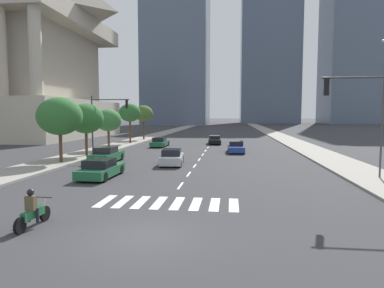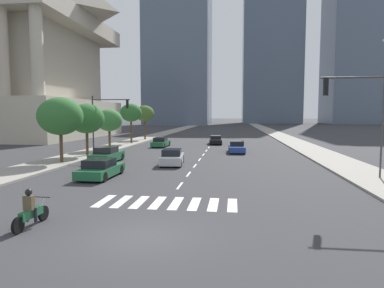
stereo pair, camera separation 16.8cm
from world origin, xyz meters
TOP-DOWN VIEW (x-y plane):
  - ground_plane at (0.00, 0.00)m, footprint 800.00×800.00m
  - sidewalk_east at (12.43, 30.00)m, footprint 4.00×260.00m
  - sidewalk_west at (-12.43, 30.00)m, footprint 4.00×260.00m
  - crosswalk_near at (0.00, 4.58)m, footprint 6.75×2.40m
  - lane_divider_center at (0.00, 32.58)m, footprint 0.14×50.00m
  - motorcycle_lead at (-4.42, 0.53)m, footprint 0.70×2.14m
  - sedan_silver_0 at (-2.00, 16.97)m, footprint 2.10×4.36m
  - sedan_green_1 at (-6.46, 32.81)m, footprint 1.88×4.38m
  - sedan_black_2 at (0.59, 38.01)m, footprint 2.07×4.89m
  - sedan_blue_3 at (3.56, 27.15)m, footprint 1.91×4.57m
  - sedan_green_4 at (-5.76, 10.56)m, footprint 2.01×4.45m
  - sedan_green_5 at (-8.11, 17.78)m, footprint 1.98×4.29m
  - traffic_signal_near at (10.15, 7.10)m, footprint 4.22×0.28m
  - traffic_signal_far at (-9.80, 22.15)m, footprint 4.25×0.28m
  - street_lamp_east at (12.73, 12.03)m, footprint 0.50×0.24m
  - street_tree_nearest at (-11.63, 16.31)m, footprint 3.81×3.81m
  - street_tree_second at (-11.63, 21.51)m, footprint 3.54×3.54m
  - street_tree_third at (-11.63, 27.79)m, footprint 3.10×3.10m
  - street_tree_fourth at (-11.63, 36.48)m, footprint 3.09×3.09m
  - street_tree_fifth at (-11.63, 44.14)m, footprint 3.16×3.16m
  - war_memorial at (-38.32, 48.86)m, footprint 31.31×31.31m
  - office_tower_center_skyline at (21.84, 166.51)m, footprint 28.36×25.59m
  - office_tower_right_skyline at (61.49, 158.84)m, footprint 28.89×26.84m

SIDE VIEW (x-z plane):
  - ground_plane at x=0.00m, z-range 0.00..0.00m
  - lane_divider_center at x=0.00m, z-range 0.00..0.01m
  - crosswalk_near at x=0.00m, z-range 0.00..0.01m
  - sidewalk_east at x=12.43m, z-range 0.00..0.15m
  - sidewalk_west at x=-12.43m, z-range 0.00..0.15m
  - sedan_black_2 at x=0.59m, z-range -0.05..1.18m
  - sedan_green_1 at x=-6.46m, z-range -0.05..1.20m
  - motorcycle_lead at x=-4.42m, z-range -0.16..1.33m
  - sedan_green_4 at x=-5.76m, z-range -0.05..1.23m
  - sedan_blue_3 at x=3.56m, z-range -0.06..1.24m
  - sedan_silver_0 at x=-2.00m, z-range -0.06..1.29m
  - sedan_green_5 at x=-8.11m, z-range -0.06..1.34m
  - street_tree_third at x=-11.63m, z-range 1.21..5.98m
  - street_tree_second at x=-11.63m, z-range 1.25..6.48m
  - street_tree_nearest at x=-11.63m, z-range 1.32..6.92m
  - traffic_signal_far at x=-9.80m, z-range 1.24..7.28m
  - street_tree_fifth at x=-11.63m, z-range 1.62..7.30m
  - traffic_signal_near at x=10.15m, z-range 1.28..7.67m
  - street_tree_fourth at x=-11.63m, z-range 1.68..7.41m
  - street_lamp_east at x=12.73m, z-range 0.77..9.65m
  - war_memorial at x=-38.32m, z-range 0.44..39.28m
  - office_tower_center_skyline at x=21.84m, z-range -0.53..87.90m
  - office_tower_right_skyline at x=61.49m, z-range -5.58..97.39m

